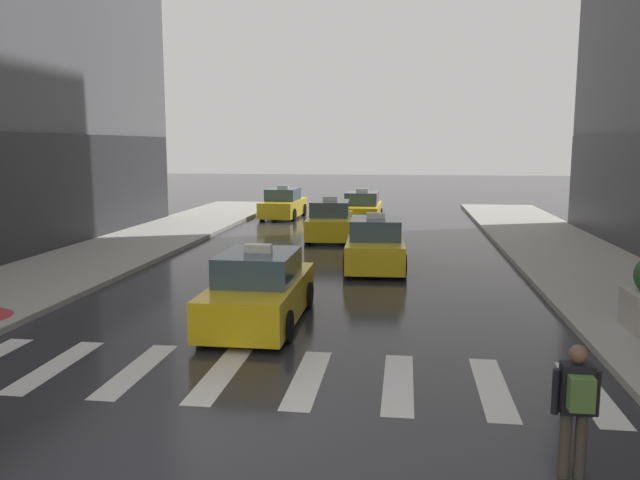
{
  "coord_description": "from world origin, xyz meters",
  "views": [
    {
      "loc": [
        2.37,
        -7.27,
        3.95
      ],
      "look_at": [
        0.31,
        8.0,
        1.65
      ],
      "focal_mm": 35.59,
      "sensor_mm": 36.0,
      "label": 1
    }
  ],
  "objects_px": {
    "pedestrian_with_backpack": "(576,402)",
    "taxi_fifth": "(283,205)",
    "taxi_lead": "(260,291)",
    "taxi_fourth": "(362,209)",
    "taxi_second": "(375,245)",
    "taxi_third": "(330,222)"
  },
  "relations": [
    {
      "from": "taxi_lead",
      "to": "taxi_second",
      "type": "distance_m",
      "value": 7.3
    },
    {
      "from": "taxi_lead",
      "to": "taxi_fourth",
      "type": "relative_size",
      "value": 1.0
    },
    {
      "from": "taxi_lead",
      "to": "taxi_fourth",
      "type": "xyz_separation_m",
      "value": [
        1.02,
        18.68,
        0.0
      ]
    },
    {
      "from": "taxi_lead",
      "to": "taxi_third",
      "type": "relative_size",
      "value": 0.98
    },
    {
      "from": "taxi_lead",
      "to": "taxi_third",
      "type": "xyz_separation_m",
      "value": [
        0.01,
        13.26,
        0.0
      ]
    },
    {
      "from": "taxi_third",
      "to": "taxi_fifth",
      "type": "relative_size",
      "value": 1.0
    },
    {
      "from": "taxi_fourth",
      "to": "pedestrian_with_backpack",
      "type": "relative_size",
      "value": 2.77
    },
    {
      "from": "taxi_lead",
      "to": "taxi_second",
      "type": "bearing_deg",
      "value": 71.97
    },
    {
      "from": "taxi_fourth",
      "to": "taxi_fifth",
      "type": "height_order",
      "value": "same"
    },
    {
      "from": "taxi_fifth",
      "to": "pedestrian_with_backpack",
      "type": "distance_m",
      "value": 28.18
    },
    {
      "from": "taxi_lead",
      "to": "taxi_fifth",
      "type": "distance_m",
      "value": 20.97
    },
    {
      "from": "taxi_third",
      "to": "taxi_fifth",
      "type": "bearing_deg",
      "value": 115.06
    },
    {
      "from": "taxi_second",
      "to": "taxi_fourth",
      "type": "distance_m",
      "value": 11.81
    },
    {
      "from": "taxi_lead",
      "to": "taxi_second",
      "type": "height_order",
      "value": "same"
    },
    {
      "from": "taxi_fourth",
      "to": "pedestrian_with_backpack",
      "type": "distance_m",
      "value": 25.15
    },
    {
      "from": "taxi_lead",
      "to": "taxi_fourth",
      "type": "height_order",
      "value": "same"
    },
    {
      "from": "taxi_fourth",
      "to": "pedestrian_with_backpack",
      "type": "bearing_deg",
      "value": -80.36
    },
    {
      "from": "taxi_lead",
      "to": "pedestrian_with_backpack",
      "type": "relative_size",
      "value": 2.76
    },
    {
      "from": "taxi_second",
      "to": "taxi_lead",
      "type": "bearing_deg",
      "value": -108.03
    },
    {
      "from": "taxi_third",
      "to": "pedestrian_with_backpack",
      "type": "distance_m",
      "value": 20.07
    },
    {
      "from": "taxi_lead",
      "to": "pedestrian_with_backpack",
      "type": "bearing_deg",
      "value": -49.46
    },
    {
      "from": "pedestrian_with_backpack",
      "to": "taxi_fifth",
      "type": "bearing_deg",
      "value": 107.97
    }
  ]
}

